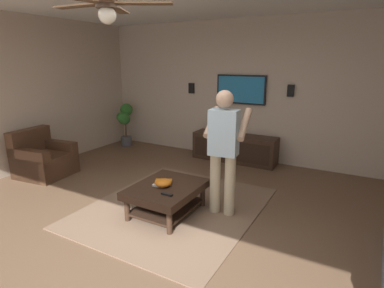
# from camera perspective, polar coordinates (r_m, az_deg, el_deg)

# --- Properties ---
(ground_plane) EXTENTS (8.02, 8.02, 0.00)m
(ground_plane) POSITION_cam_1_polar(r_m,az_deg,el_deg) (3.89, -7.22, -15.72)
(ground_plane) COLOR brown
(wall_back_tv) EXTENTS (0.10, 6.88, 2.78)m
(wall_back_tv) POSITION_cam_1_polar(r_m,az_deg,el_deg) (6.38, 10.83, 9.48)
(wall_back_tv) COLOR #BCA893
(wall_back_tv) RESTS_ON ground
(area_rug) EXTENTS (2.56, 2.17, 0.01)m
(area_rug) POSITION_cam_1_polar(r_m,az_deg,el_deg) (4.42, -3.15, -11.48)
(area_rug) COLOR #7A604C
(area_rug) RESTS_ON ground
(armchair) EXTENTS (0.90, 0.90, 0.82)m
(armchair) POSITION_cam_1_polar(r_m,az_deg,el_deg) (6.10, -25.65, -2.67)
(armchair) COLOR #472D1E
(armchair) RESTS_ON ground
(coffee_table) EXTENTS (1.00, 0.80, 0.40)m
(coffee_table) POSITION_cam_1_polar(r_m,az_deg,el_deg) (4.15, -4.71, -8.96)
(coffee_table) COLOR #332116
(coffee_table) RESTS_ON ground
(media_console) EXTENTS (0.45, 1.70, 0.55)m
(media_console) POSITION_cam_1_polar(r_m,az_deg,el_deg) (6.34, 7.79, -0.71)
(media_console) COLOR #332116
(media_console) RESTS_ON ground
(tv) EXTENTS (0.05, 1.02, 0.57)m
(tv) POSITION_cam_1_polar(r_m,az_deg,el_deg) (6.35, 8.98, 9.87)
(tv) COLOR black
(person_standing) EXTENTS (0.58, 0.58, 1.64)m
(person_standing) POSITION_cam_1_polar(r_m,az_deg,el_deg) (3.96, 5.87, -0.36)
(person_standing) COLOR #C6B793
(person_standing) RESTS_ON ground
(potted_plant_tall) EXTENTS (0.47, 0.34, 1.01)m
(potted_plant_tall) POSITION_cam_1_polar(r_m,az_deg,el_deg) (7.51, -12.26, 4.36)
(potted_plant_tall) COLOR #4C4C51
(potted_plant_tall) RESTS_ON ground
(bowl) EXTENTS (0.21, 0.21, 0.10)m
(bowl) POSITION_cam_1_polar(r_m,az_deg,el_deg) (4.07, -5.30, -7.12)
(bowl) COLOR orange
(bowl) RESTS_ON coffee_table
(remote_white) EXTENTS (0.07, 0.16, 0.02)m
(remote_white) POSITION_cam_1_polar(r_m,az_deg,el_deg) (4.08, -6.28, -7.63)
(remote_white) COLOR white
(remote_white) RESTS_ON coffee_table
(remote_black) EXTENTS (0.05, 0.15, 0.02)m
(remote_black) POSITION_cam_1_polar(r_m,az_deg,el_deg) (3.83, -4.64, -9.20)
(remote_black) COLOR black
(remote_black) RESTS_ON coffee_table
(book) EXTENTS (0.24, 0.27, 0.04)m
(book) POSITION_cam_1_polar(r_m,az_deg,el_deg) (4.18, -5.28, -6.96)
(book) COLOR orange
(book) RESTS_ON coffee_table
(vase_round) EXTENTS (0.22, 0.22, 0.22)m
(vase_round) POSITION_cam_1_polar(r_m,az_deg,el_deg) (6.38, 4.09, 3.06)
(vase_round) COLOR gold
(vase_round) RESTS_ON media_console
(wall_speaker_left) EXTENTS (0.06, 0.12, 0.22)m
(wall_speaker_left) POSITION_cam_1_polar(r_m,az_deg,el_deg) (6.09, 17.71, 9.33)
(wall_speaker_left) COLOR black
(wall_speaker_right) EXTENTS (0.06, 0.12, 0.22)m
(wall_speaker_right) POSITION_cam_1_polar(r_m,az_deg,el_deg) (6.85, -0.09, 10.23)
(wall_speaker_right) COLOR black
(ceiling_fan) EXTENTS (1.17, 1.15, 0.46)m
(ceiling_fan) POSITION_cam_1_polar(r_m,az_deg,el_deg) (3.16, -15.55, 23.21)
(ceiling_fan) COLOR #4C3828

